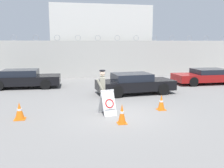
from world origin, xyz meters
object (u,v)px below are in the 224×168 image
(traffic_cone_mid, at_px, (122,114))
(parked_car_rear_sedan, at_px, (134,83))
(security_guard, at_px, (102,88))
(traffic_cone_near, at_px, (20,111))
(parked_car_front_coupe, at_px, (24,79))
(traffic_cone_far, at_px, (161,102))
(barricade_sign, at_px, (108,102))
(parked_car_far_side, at_px, (207,76))

(traffic_cone_mid, bearing_deg, parked_car_rear_sedan, 68.62)
(security_guard, relative_size, traffic_cone_near, 2.65)
(parked_car_front_coupe, xyz_separation_m, parked_car_rear_sedan, (6.63, -3.32, -0.00))
(traffic_cone_mid, xyz_separation_m, parked_car_front_coupe, (-4.60, 8.50, 0.24))
(traffic_cone_far, relative_size, parked_car_rear_sedan, 0.15)
(parked_car_rear_sedan, bearing_deg, barricade_sign, -125.32)
(traffic_cone_near, xyz_separation_m, traffic_cone_mid, (3.80, -1.29, 0.03))
(barricade_sign, xyz_separation_m, traffic_cone_near, (-3.49, 0.04, -0.18))
(traffic_cone_far, bearing_deg, traffic_cone_near, -178.12)
(traffic_cone_far, bearing_deg, parked_car_front_coupe, 134.04)
(traffic_cone_near, height_order, traffic_cone_far, traffic_cone_far)
(barricade_sign, bearing_deg, parked_car_far_side, 23.32)
(barricade_sign, bearing_deg, parked_car_rear_sedan, 46.27)
(parked_car_front_coupe, bearing_deg, security_guard, -55.78)
(traffic_cone_near, bearing_deg, parked_car_rear_sedan, 33.67)
(security_guard, distance_m, parked_car_rear_sedan, 4.22)
(security_guard, distance_m, traffic_cone_mid, 1.95)
(parked_car_front_coupe, bearing_deg, traffic_cone_near, -81.24)
(traffic_cone_far, xyz_separation_m, parked_car_rear_sedan, (-0.15, 3.69, 0.27))
(security_guard, xyz_separation_m, parked_car_rear_sedan, (2.46, 3.40, -0.41))
(parked_car_front_coupe, distance_m, parked_car_rear_sedan, 7.41)
(barricade_sign, height_order, parked_car_front_coupe, parked_car_front_coupe)
(parked_car_far_side, bearing_deg, barricade_sign, 37.31)
(traffic_cone_near, bearing_deg, parked_car_far_side, 27.34)
(barricade_sign, distance_m, traffic_cone_far, 2.50)
(traffic_cone_near, distance_m, parked_car_far_side, 13.47)
(traffic_cone_mid, relative_size, parked_car_rear_sedan, 0.16)
(traffic_cone_near, distance_m, traffic_cone_mid, 4.01)
(parked_car_front_coupe, height_order, parked_car_far_side, parked_car_front_coupe)
(barricade_sign, height_order, traffic_cone_far, barricade_sign)
(barricade_sign, relative_size, traffic_cone_near, 1.52)
(traffic_cone_near, xyz_separation_m, parked_car_far_side, (11.96, 6.18, 0.23))
(traffic_cone_far, distance_m, parked_car_front_coupe, 9.75)
(traffic_cone_far, relative_size, parked_car_far_side, 0.15)
(security_guard, bearing_deg, parked_car_far_side, 130.38)
(security_guard, relative_size, traffic_cone_mid, 2.44)
(parked_car_front_coupe, xyz_separation_m, parked_car_far_side, (12.76, -1.02, -0.05))
(traffic_cone_far, xyz_separation_m, parked_car_front_coupe, (-6.78, 7.01, 0.27))
(barricade_sign, distance_m, security_guard, 0.74)
(barricade_sign, bearing_deg, traffic_cone_near, 166.25)
(barricade_sign, relative_size, traffic_cone_mid, 1.40)
(traffic_cone_far, distance_m, parked_car_rear_sedan, 3.70)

